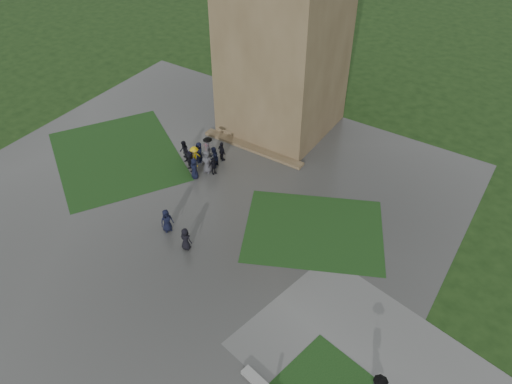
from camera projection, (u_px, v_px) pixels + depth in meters
The scene contains 10 objects.
ground at pixel (166, 226), 33.29m from camera, with size 120.00×120.00×0.00m, color black.
plaza at pixel (185, 209), 34.57m from camera, with size 34.00×34.00×0.02m, color #353532.
lawn_inset_left at pixel (117, 156), 39.39m from camera, with size 11.00×9.00×0.01m, color black.
lawn_inset_right at pixel (314, 230), 32.94m from camera, with size 9.00×7.00×0.01m, color black.
tower at pixel (285, 22), 37.16m from camera, with size 8.00×8.00×18.00m, color brown.
tower_plinth at pixel (253, 148), 40.02m from camera, with size 9.00×0.80×0.22m, color brown.
bench at pixel (210, 158), 38.57m from camera, with size 1.34×0.86×0.74m.
visitor_cluster at pixel (201, 157), 37.52m from camera, with size 3.76×3.80×2.55m.
pedestrian_mid at pixel (167, 221), 32.43m from camera, with size 0.84×0.57×1.71m, color black.
pedestrian_near at pixel (186, 239), 31.19m from camera, with size 0.80×0.55×1.64m, color black.
Camera 1 is at (18.14, -16.90, 23.12)m, focal length 35.00 mm.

